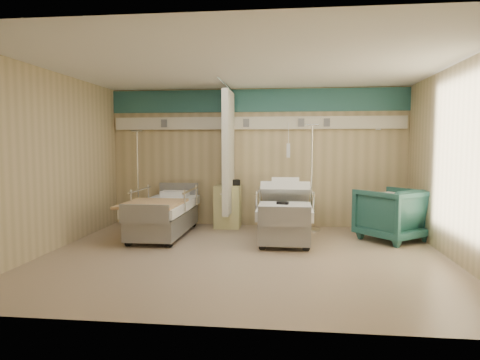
% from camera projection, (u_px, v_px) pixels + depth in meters
% --- Properties ---
extents(ground, '(6.00, 5.00, 0.00)m').
position_uv_depth(ground, '(243.00, 256.00, 6.37)').
color(ground, gray).
rests_on(ground, ground).
extents(room_walls, '(6.04, 5.04, 2.82)m').
position_uv_depth(room_walls, '(243.00, 131.00, 6.48)').
color(room_walls, tan).
rests_on(room_walls, ground).
extents(bed_right, '(1.00, 2.16, 0.63)m').
position_uv_depth(bed_right, '(285.00, 221.00, 7.57)').
color(bed_right, white).
rests_on(bed_right, ground).
extents(bed_left, '(1.00, 2.16, 0.63)m').
position_uv_depth(bed_left, '(164.00, 218.00, 7.81)').
color(bed_left, white).
rests_on(bed_left, ground).
extents(bedside_cabinet, '(0.50, 0.48, 0.85)m').
position_uv_depth(bedside_cabinet, '(228.00, 206.00, 8.58)').
color(bedside_cabinet, '#DFD88B').
rests_on(bedside_cabinet, ground).
extents(visitor_armchair, '(1.39, 1.40, 0.91)m').
position_uv_depth(visitor_armchair, '(392.00, 214.00, 7.41)').
color(visitor_armchair, '#20504A').
rests_on(visitor_armchair, ground).
extents(waffle_blanket, '(0.90, 0.89, 0.08)m').
position_uv_depth(waffle_blanket, '(391.00, 186.00, 7.37)').
color(waffle_blanket, silver).
rests_on(waffle_blanket, visitor_armchair).
extents(iv_stand_right, '(0.37, 0.37, 2.05)m').
position_uv_depth(iv_stand_right, '(311.00, 209.00, 8.29)').
color(iv_stand_right, silver).
rests_on(iv_stand_right, ground).
extents(iv_stand_left, '(0.35, 0.35, 1.95)m').
position_uv_depth(iv_stand_left, '(138.00, 207.00, 8.71)').
color(iv_stand_left, silver).
rests_on(iv_stand_left, ground).
extents(call_remote, '(0.22, 0.14, 0.04)m').
position_uv_depth(call_remote, '(283.00, 203.00, 7.41)').
color(call_remote, black).
rests_on(call_remote, bed_right).
extents(tan_blanket, '(0.99, 1.23, 0.04)m').
position_uv_depth(tan_blanket, '(153.00, 204.00, 7.34)').
color(tan_blanket, tan).
rests_on(tan_blanket, bed_left).
extents(toiletry_bag, '(0.25, 0.20, 0.12)m').
position_uv_depth(toiletry_bag, '(234.00, 183.00, 8.52)').
color(toiletry_bag, black).
rests_on(toiletry_bag, bedside_cabinet).
extents(white_cup, '(0.11, 0.11, 0.14)m').
position_uv_depth(white_cup, '(226.00, 182.00, 8.56)').
color(white_cup, white).
rests_on(white_cup, bedside_cabinet).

